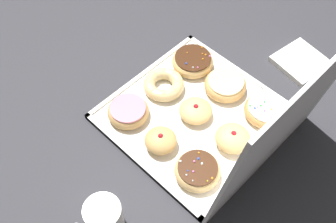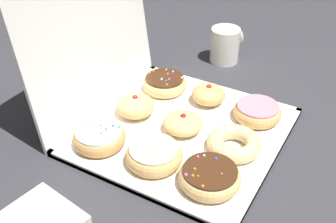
{
  "view_description": "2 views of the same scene",
  "coord_description": "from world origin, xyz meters",
  "px_view_note": "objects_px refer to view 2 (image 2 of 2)",
  "views": [
    {
      "loc": [
        0.51,
        0.4,
        0.94
      ],
      "look_at": [
        0.06,
        -0.05,
        0.04
      ],
      "focal_mm": 44.68,
      "sensor_mm": 36.0,
      "label": 1
    },
    {
      "loc": [
        -0.67,
        -0.35,
        0.59
      ],
      "look_at": [
        -0.01,
        0.03,
        0.06
      ],
      "focal_mm": 45.09,
      "sensor_mm": 36.0,
      "label": 2
    }
  ],
  "objects_px": {
    "cruller_donut_1": "(234,143)",
    "pink_frosted_donut_2": "(257,112)",
    "donut_box": "(183,132)",
    "sprinkle_donut_6": "(99,137)",
    "jelly_filled_donut_7": "(135,106)",
    "sprinkle_donut_0": "(210,177)",
    "coffee_mug": "(225,44)",
    "sprinkle_donut_8": "(165,83)",
    "jelly_filled_donut_4": "(182,123)",
    "glazed_ring_donut_3": "(154,155)",
    "jelly_filled_donut_5": "(210,95)"
  },
  "relations": [
    {
      "from": "cruller_donut_1",
      "to": "pink_frosted_donut_2",
      "type": "distance_m",
      "value": 0.13
    },
    {
      "from": "donut_box",
      "to": "sprinkle_donut_6",
      "type": "distance_m",
      "value": 0.19
    },
    {
      "from": "jelly_filled_donut_7",
      "to": "cruller_donut_1",
      "type": "bearing_deg",
      "value": -90.69
    },
    {
      "from": "donut_box",
      "to": "jelly_filled_donut_7",
      "type": "distance_m",
      "value": 0.13
    },
    {
      "from": "sprinkle_donut_0",
      "to": "jelly_filled_donut_7",
      "type": "distance_m",
      "value": 0.28
    },
    {
      "from": "coffee_mug",
      "to": "jelly_filled_donut_7",
      "type": "bearing_deg",
      "value": 170.03
    },
    {
      "from": "jelly_filled_donut_7",
      "to": "sprinkle_donut_8",
      "type": "bearing_deg",
      "value": -1.78
    },
    {
      "from": "jelly_filled_donut_4",
      "to": "jelly_filled_donut_7",
      "type": "bearing_deg",
      "value": 91.48
    },
    {
      "from": "glazed_ring_donut_3",
      "to": "sprinkle_donut_6",
      "type": "xyz_separation_m",
      "value": [
        -0.01,
        0.13,
        -0.0
      ]
    },
    {
      "from": "jelly_filled_donut_5",
      "to": "jelly_filled_donut_4",
      "type": "bearing_deg",
      "value": 176.89
    },
    {
      "from": "cruller_donut_1",
      "to": "sprinkle_donut_8",
      "type": "xyz_separation_m",
      "value": [
        0.13,
        0.25,
        0.0
      ]
    },
    {
      "from": "cruller_donut_1",
      "to": "pink_frosted_donut_2",
      "type": "bearing_deg",
      "value": -1.04
    },
    {
      "from": "jelly_filled_donut_7",
      "to": "sprinkle_donut_0",
      "type": "bearing_deg",
      "value": -115.98
    },
    {
      "from": "cruller_donut_1",
      "to": "coffee_mug",
      "type": "height_order",
      "value": "coffee_mug"
    },
    {
      "from": "sprinkle_donut_0",
      "to": "coffee_mug",
      "type": "xyz_separation_m",
      "value": [
        0.5,
        0.19,
        0.02
      ]
    },
    {
      "from": "sprinkle_donut_0",
      "to": "jelly_filled_donut_4",
      "type": "distance_m",
      "value": 0.18
    },
    {
      "from": "donut_box",
      "to": "jelly_filled_donut_7",
      "type": "xyz_separation_m",
      "value": [
        -0.0,
        0.13,
        0.03
      ]
    },
    {
      "from": "glazed_ring_donut_3",
      "to": "cruller_donut_1",
      "type": "bearing_deg",
      "value": -46.89
    },
    {
      "from": "donut_box",
      "to": "sprinkle_donut_0",
      "type": "xyz_separation_m",
      "value": [
        -0.12,
        -0.12,
        0.02
      ]
    },
    {
      "from": "pink_frosted_donut_2",
      "to": "sprinkle_donut_8",
      "type": "distance_m",
      "value": 0.25
    },
    {
      "from": "jelly_filled_donut_5",
      "to": "glazed_ring_donut_3",
      "type": "bearing_deg",
      "value": 178.78
    },
    {
      "from": "glazed_ring_donut_3",
      "to": "sprinkle_donut_6",
      "type": "distance_m",
      "value": 0.13
    },
    {
      "from": "sprinkle_donut_0",
      "to": "coffee_mug",
      "type": "bearing_deg",
      "value": 20.43
    },
    {
      "from": "sprinkle_donut_8",
      "to": "jelly_filled_donut_4",
      "type": "bearing_deg",
      "value": -136.83
    },
    {
      "from": "pink_frosted_donut_2",
      "to": "jelly_filled_donut_5",
      "type": "height_order",
      "value": "jelly_filled_donut_5"
    },
    {
      "from": "pink_frosted_donut_2",
      "to": "donut_box",
      "type": "bearing_deg",
      "value": 134.73
    },
    {
      "from": "glazed_ring_donut_3",
      "to": "coffee_mug",
      "type": "height_order",
      "value": "coffee_mug"
    },
    {
      "from": "jelly_filled_donut_4",
      "to": "donut_box",
      "type": "bearing_deg",
      "value": -103.79
    },
    {
      "from": "jelly_filled_donut_7",
      "to": "coffee_mug",
      "type": "distance_m",
      "value": 0.38
    },
    {
      "from": "sprinkle_donut_6",
      "to": "sprinkle_donut_8",
      "type": "height_order",
      "value": "same"
    },
    {
      "from": "glazed_ring_donut_3",
      "to": "jelly_filled_donut_5",
      "type": "height_order",
      "value": "jelly_filled_donut_5"
    },
    {
      "from": "jelly_filled_donut_7",
      "to": "coffee_mug",
      "type": "height_order",
      "value": "coffee_mug"
    },
    {
      "from": "sprinkle_donut_0",
      "to": "sprinkle_donut_6",
      "type": "relative_size",
      "value": 1.05
    },
    {
      "from": "glazed_ring_donut_3",
      "to": "jelly_filled_donut_7",
      "type": "xyz_separation_m",
      "value": [
        0.12,
        0.13,
        0.0
      ]
    },
    {
      "from": "jelly_filled_donut_5",
      "to": "sprinkle_donut_6",
      "type": "distance_m",
      "value": 0.3
    },
    {
      "from": "sprinkle_donut_8",
      "to": "jelly_filled_donut_7",
      "type": "bearing_deg",
      "value": 178.22
    },
    {
      "from": "pink_frosted_donut_2",
      "to": "coffee_mug",
      "type": "relative_size",
      "value": 1.08
    },
    {
      "from": "glazed_ring_donut_3",
      "to": "sprinkle_donut_6",
      "type": "relative_size",
      "value": 1.03
    },
    {
      "from": "donut_box",
      "to": "sprinkle_donut_8",
      "type": "xyz_separation_m",
      "value": [
        0.13,
        0.12,
        0.02
      ]
    },
    {
      "from": "cruller_donut_1",
      "to": "sprinkle_donut_6",
      "type": "relative_size",
      "value": 1.0
    },
    {
      "from": "sprinkle_donut_0",
      "to": "sprinkle_donut_8",
      "type": "height_order",
      "value": "same"
    },
    {
      "from": "jelly_filled_donut_5",
      "to": "sprinkle_donut_8",
      "type": "height_order",
      "value": "jelly_filled_donut_5"
    },
    {
      "from": "donut_box",
      "to": "sprinkle_donut_6",
      "type": "relative_size",
      "value": 3.68
    },
    {
      "from": "cruller_donut_1",
      "to": "sprinkle_donut_8",
      "type": "relative_size",
      "value": 1.02
    },
    {
      "from": "sprinkle_donut_6",
      "to": "sprinkle_donut_0",
      "type": "bearing_deg",
      "value": -88.38
    },
    {
      "from": "jelly_filled_donut_5",
      "to": "sprinkle_donut_8",
      "type": "xyz_separation_m",
      "value": [
        -0.0,
        0.13,
        -0.0
      ]
    },
    {
      "from": "cruller_donut_1",
      "to": "sprinkle_donut_8",
      "type": "distance_m",
      "value": 0.28
    },
    {
      "from": "jelly_filled_donut_7",
      "to": "glazed_ring_donut_3",
      "type": "bearing_deg",
      "value": -133.89
    },
    {
      "from": "cruller_donut_1",
      "to": "coffee_mug",
      "type": "distance_m",
      "value": 0.42
    },
    {
      "from": "coffee_mug",
      "to": "pink_frosted_donut_2",
      "type": "bearing_deg",
      "value": -142.46
    }
  ]
}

